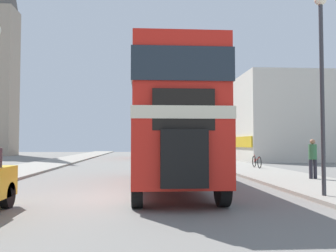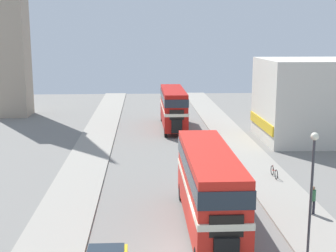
# 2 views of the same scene
# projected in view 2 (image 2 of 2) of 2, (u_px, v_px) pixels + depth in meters

# --- Properties ---
(sidewalk_right) EXTENTS (3.50, 120.00, 0.12)m
(sidewalk_right) POSITION_uv_depth(u_px,v_px,m) (328.00, 248.00, 22.69)
(sidewalk_right) COLOR gray
(sidewalk_right) RESTS_ON ground_plane
(double_decker_bus) EXTENTS (2.46, 10.89, 4.30)m
(double_decker_bus) POSITION_uv_depth(u_px,v_px,m) (209.00, 183.00, 24.68)
(double_decker_bus) COLOR red
(double_decker_bus) RESTS_ON ground_plane
(bus_distant) EXTENTS (2.41, 10.77, 4.32)m
(bus_distant) POSITION_uv_depth(u_px,v_px,m) (173.00, 105.00, 51.17)
(bus_distant) COLOR #B2140F
(bus_distant) RESTS_ON ground_plane
(pedestrian_walking) EXTENTS (0.34, 0.34, 1.66)m
(pedestrian_walking) POSITION_uv_depth(u_px,v_px,m) (313.00, 198.00, 26.69)
(pedestrian_walking) COLOR #282833
(pedestrian_walking) RESTS_ON sidewalk_right
(bicycle_on_pavement) EXTENTS (0.05, 1.76, 0.78)m
(bicycle_on_pavement) POSITION_uv_depth(u_px,v_px,m) (274.00, 172.00, 33.66)
(bicycle_on_pavement) COLOR black
(bicycle_on_pavement) RESTS_ON sidewalk_right
(street_lamp) EXTENTS (0.36, 0.36, 5.86)m
(street_lamp) POSITION_uv_depth(u_px,v_px,m) (312.00, 176.00, 21.19)
(street_lamp) COLOR #38383D
(street_lamp) RESTS_ON sidewalk_right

